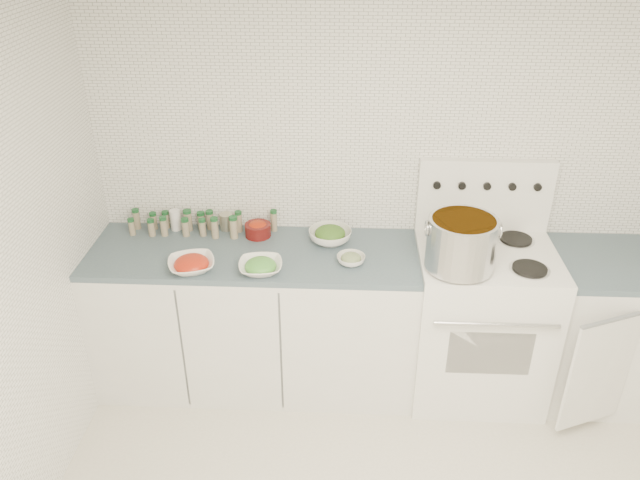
{
  "coord_description": "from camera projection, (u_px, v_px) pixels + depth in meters",
  "views": [
    {
      "loc": [
        -0.31,
        -1.81,
        2.66
      ],
      "look_at": [
        -0.45,
        1.14,
        1.01
      ],
      "focal_mm": 35.0,
      "sensor_mm": 36.0,
      "label": 1
    }
  ],
  "objects": [
    {
      "name": "salt_canister",
      "position": [
        176.0,
        220.0,
        3.7
      ],
      "size": [
        0.08,
        0.08,
        0.13
      ],
      "primitive_type": "cylinder",
      "rotation": [
        0.0,
        0.0,
        0.29
      ],
      "color": "white",
      "rests_on": "counter_left"
    },
    {
      "name": "counter_right",
      "position": [
        620.0,
        327.0,
        3.62
      ],
      "size": [
        0.89,
        0.78,
        0.9
      ],
      "color": "white",
      "rests_on": "ground"
    },
    {
      "name": "bowl_snowpea",
      "position": [
        261.0,
        266.0,
        3.29
      ],
      "size": [
        0.25,
        0.25,
        0.08
      ],
      "color": "white",
      "rests_on": "counter_left"
    },
    {
      "name": "tin_can",
      "position": [
        226.0,
        222.0,
        3.7
      ],
      "size": [
        0.08,
        0.08,
        0.1
      ],
      "primitive_type": "cylinder",
      "rotation": [
        0.0,
        0.0,
        -0.04
      ],
      "color": "#ADA892",
      "rests_on": "counter_left"
    },
    {
      "name": "bowl_tomato",
      "position": [
        191.0,
        264.0,
        3.31
      ],
      "size": [
        0.31,
        0.31,
        0.08
      ],
      "color": "white",
      "rests_on": "counter_left"
    },
    {
      "name": "stove",
      "position": [
        479.0,
        317.0,
        3.63
      ],
      "size": [
        0.76,
        0.7,
        1.36
      ],
      "color": "white",
      "rests_on": "ground"
    },
    {
      "name": "spice_cluster",
      "position": [
        194.0,
        223.0,
        3.66
      ],
      "size": [
        0.86,
        0.15,
        0.14
      ],
      "color": "gray",
      "rests_on": "counter_left"
    },
    {
      "name": "stock_pot",
      "position": [
        462.0,
        241.0,
        3.2
      ],
      "size": [
        0.38,
        0.36,
        0.27
      ],
      "rotation": [
        0.0,
        0.0,
        0.06
      ],
      "color": "silver",
      "rests_on": "stove"
    },
    {
      "name": "room_walls",
      "position": [
        436.0,
        266.0,
        2.1
      ],
      "size": [
        3.54,
        3.04,
        2.52
      ],
      "color": "white",
      "rests_on": "ground"
    },
    {
      "name": "counter_left",
      "position": [
        257.0,
        317.0,
        3.71
      ],
      "size": [
        1.85,
        0.62,
        0.9
      ],
      "color": "white",
      "rests_on": "ground"
    },
    {
      "name": "bowl_zucchini",
      "position": [
        351.0,
        259.0,
        3.37
      ],
      "size": [
        0.19,
        0.19,
        0.06
      ],
      "color": "white",
      "rests_on": "counter_left"
    },
    {
      "name": "bowl_pepper",
      "position": [
        258.0,
        229.0,
        3.63
      ],
      "size": [
        0.15,
        0.15,
        0.09
      ],
      "color": "#520F0E",
      "rests_on": "counter_left"
    },
    {
      "name": "bowl_broccoli",
      "position": [
        330.0,
        235.0,
        3.57
      ],
      "size": [
        0.27,
        0.27,
        0.1
      ],
      "color": "white",
      "rests_on": "counter_left"
    }
  ]
}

